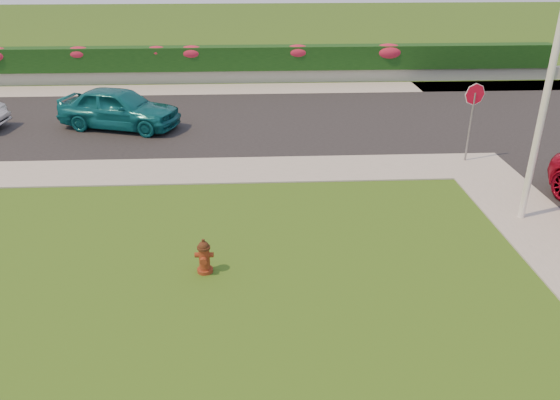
{
  "coord_description": "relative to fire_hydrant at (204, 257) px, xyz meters",
  "views": [
    {
      "loc": [
        0.3,
        -6.1,
        6.09
      ],
      "look_at": [
        0.86,
        4.95,
        0.9
      ],
      "focal_mm": 35.0,
      "sensor_mm": 36.0,
      "label": 1
    }
  ],
  "objects": [
    {
      "name": "ground",
      "position": [
        0.76,
        -3.48,
        -0.36
      ],
      "size": [
        120.0,
        120.0,
        0.0
      ],
      "primitive_type": "plane",
      "color": "black",
      "rests_on": "ground"
    },
    {
      "name": "street_far",
      "position": [
        -4.24,
        10.52,
        -0.34
      ],
      "size": [
        26.0,
        8.0,
        0.04
      ],
      "primitive_type": "cube",
      "color": "black",
      "rests_on": "ground"
    },
    {
      "name": "sidewalk_far",
      "position": [
        -5.24,
        5.52,
        -0.34
      ],
      "size": [
        24.0,
        2.0,
        0.04
      ],
      "primitive_type": "cube",
      "color": "gray",
      "rests_on": "ground"
    },
    {
      "name": "curb_corner",
      "position": [
        7.76,
        5.52,
        -0.34
      ],
      "size": [
        2.0,
        2.0,
        0.04
      ],
      "primitive_type": "cube",
      "color": "gray",
      "rests_on": "ground"
    },
    {
      "name": "sidewalk_beyond",
      "position": [
        -0.24,
        15.52,
        -0.34
      ],
      "size": [
        34.0,
        2.0,
        0.04
      ],
      "primitive_type": "cube",
      "color": "gray",
      "rests_on": "ground"
    },
    {
      "name": "retaining_wall",
      "position": [
        -0.24,
        17.02,
        -0.06
      ],
      "size": [
        34.0,
        0.4,
        0.6
      ],
      "primitive_type": "cube",
      "color": "gray",
      "rests_on": "ground"
    },
    {
      "name": "hedge",
      "position": [
        -0.24,
        17.12,
        0.79
      ],
      "size": [
        32.0,
        0.9,
        1.1
      ],
      "primitive_type": "cube",
      "color": "black",
      "rests_on": "retaining_wall"
    },
    {
      "name": "fire_hydrant",
      "position": [
        0.0,
        0.0,
        0.0
      ],
      "size": [
        0.38,
        0.36,
        0.76
      ],
      "rotation": [
        0.0,
        0.0,
        -0.03
      ],
      "color": "#56180D",
      "rests_on": "ground"
    },
    {
      "name": "sedan_teal",
      "position": [
        -3.75,
        9.78,
        0.42
      ],
      "size": [
        4.66,
        2.96,
        1.48
      ],
      "primitive_type": "imported",
      "rotation": [
        0.0,
        0.0,
        1.27
      ],
      "color": "#0C5862",
      "rests_on": "street_far"
    },
    {
      "name": "utility_pole",
      "position": [
        7.56,
        2.04,
        2.64
      ],
      "size": [
        0.16,
        0.16,
        5.99
      ],
      "primitive_type": "cylinder",
      "color": "silver",
      "rests_on": "ground"
    },
    {
      "name": "stop_sign",
      "position": [
        7.57,
        5.93,
        1.44
      ],
      "size": [
        0.65,
        0.16,
        2.44
      ],
      "rotation": [
        0.0,
        0.0,
        -0.18
      ],
      "color": "slate",
      "rests_on": "ground"
    },
    {
      "name": "flower_clump_b",
      "position": [
        -7.1,
        17.02,
        1.09
      ],
      "size": [
        1.25,
        0.81,
        0.63
      ],
      "primitive_type": "ellipsoid",
      "color": "#BA1F3E",
      "rests_on": "hedge"
    },
    {
      "name": "flower_clump_c",
      "position": [
        -3.46,
        17.02,
        1.12
      ],
      "size": [
        1.11,
        0.72,
        0.56
      ],
      "primitive_type": "ellipsoid",
      "color": "#BA1F3E",
      "rests_on": "hedge"
    },
    {
      "name": "flower_clump_d",
      "position": [
        -1.82,
        17.02,
        1.08
      ],
      "size": [
        1.32,
        0.85,
        0.66
      ],
      "primitive_type": "ellipsoid",
      "color": "#BA1F3E",
      "rests_on": "hedge"
    },
    {
      "name": "flower_clump_e",
      "position": [
        3.23,
        17.02,
        1.08
      ],
      "size": [
        1.33,
        0.85,
        0.66
      ],
      "primitive_type": "ellipsoid",
      "color": "#BA1F3E",
      "rests_on": "hedge"
    },
    {
      "name": "flower_clump_f",
      "position": [
        7.63,
        17.02,
        1.04
      ],
      "size": [
        1.52,
        0.98,
        0.76
      ],
      "primitive_type": "ellipsoid",
      "color": "#BA1F3E",
      "rests_on": "hedge"
    }
  ]
}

